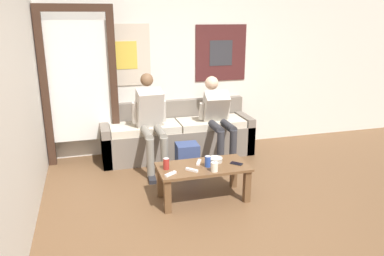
# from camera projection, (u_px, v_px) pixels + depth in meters

# --- Properties ---
(ground_plane) EXTENTS (18.00, 18.00, 0.00)m
(ground_plane) POSITION_uv_depth(u_px,v_px,m) (240.00, 228.00, 3.68)
(ground_plane) COLOR brown
(wall_back) EXTENTS (10.00, 0.07, 2.55)m
(wall_back) POSITION_uv_depth(u_px,v_px,m) (179.00, 66.00, 5.60)
(wall_back) COLOR silver
(wall_back) RESTS_ON ground_plane
(wall_left) EXTENTS (0.05, 10.00, 2.55)m
(wall_left) POSITION_uv_depth(u_px,v_px,m) (2.00, 118.00, 2.79)
(wall_left) COLOR silver
(wall_left) RESTS_ON ground_plane
(door_frame) EXTENTS (1.00, 0.10, 2.15)m
(door_frame) POSITION_uv_depth(u_px,v_px,m) (79.00, 78.00, 5.04)
(door_frame) COLOR #382319
(door_frame) RESTS_ON ground_plane
(couch) EXTENTS (2.20, 0.66, 0.78)m
(couch) POSITION_uv_depth(u_px,v_px,m) (177.00, 136.00, 5.54)
(couch) COLOR #70665B
(couch) RESTS_ON ground_plane
(coffee_table) EXTENTS (1.01, 0.50, 0.40)m
(coffee_table) POSITION_uv_depth(u_px,v_px,m) (203.00, 172.00, 4.18)
(coffee_table) COLOR brown
(coffee_table) RESTS_ON ground_plane
(person_seated_adult) EXTENTS (0.47, 0.93, 1.25)m
(person_seated_adult) POSITION_uv_depth(u_px,v_px,m) (151.00, 119.00, 5.00)
(person_seated_adult) COLOR gray
(person_seated_adult) RESTS_ON ground_plane
(person_seated_teen) EXTENTS (0.47, 0.97, 1.16)m
(person_seated_teen) POSITION_uv_depth(u_px,v_px,m) (218.00, 115.00, 5.30)
(person_seated_teen) COLOR #2D2D33
(person_seated_teen) RESTS_ON ground_plane
(backpack) EXTENTS (0.30, 0.30, 0.43)m
(backpack) POSITION_uv_depth(u_px,v_px,m) (187.00, 161.00, 4.83)
(backpack) COLOR navy
(backpack) RESTS_ON ground_plane
(ceramic_bowl) EXTENTS (0.16, 0.16, 0.05)m
(ceramic_bowl) POSITION_uv_depth(u_px,v_px,m) (216.00, 159.00, 4.26)
(ceramic_bowl) COLOR #B7B2A8
(ceramic_bowl) RESTS_ON coffee_table
(pillar_candle) EXTENTS (0.08, 0.08, 0.12)m
(pillar_candle) POSITION_uv_depth(u_px,v_px,m) (214.00, 167.00, 4.00)
(pillar_candle) COLOR silver
(pillar_candle) RESTS_ON coffee_table
(drink_can_blue) EXTENTS (0.07, 0.07, 0.12)m
(drink_can_blue) POSITION_uv_depth(u_px,v_px,m) (208.00, 161.00, 4.12)
(drink_can_blue) COLOR #28479E
(drink_can_blue) RESTS_ON coffee_table
(drink_can_red) EXTENTS (0.07, 0.07, 0.12)m
(drink_can_red) POSITION_uv_depth(u_px,v_px,m) (166.00, 164.00, 4.05)
(drink_can_red) COLOR maroon
(drink_can_red) RESTS_ON coffee_table
(game_controller_near_left) EXTENTS (0.12, 0.13, 0.03)m
(game_controller_near_left) POSITION_uv_depth(u_px,v_px,m) (192.00, 170.00, 4.02)
(game_controller_near_left) COLOR white
(game_controller_near_left) RESTS_ON coffee_table
(game_controller_near_right) EXTENTS (0.09, 0.14, 0.03)m
(game_controller_near_right) POSITION_uv_depth(u_px,v_px,m) (199.00, 162.00, 4.23)
(game_controller_near_right) COLOR white
(game_controller_near_right) RESTS_ON coffee_table
(game_controller_far_center) EXTENTS (0.14, 0.11, 0.03)m
(game_controller_far_center) POSITION_uv_depth(u_px,v_px,m) (171.00, 174.00, 3.92)
(game_controller_far_center) COLOR white
(game_controller_far_center) RESTS_ON coffee_table
(cell_phone) EXTENTS (0.14, 0.14, 0.01)m
(cell_phone) POSITION_uv_depth(u_px,v_px,m) (236.00, 163.00, 4.21)
(cell_phone) COLOR black
(cell_phone) RESTS_ON coffee_table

